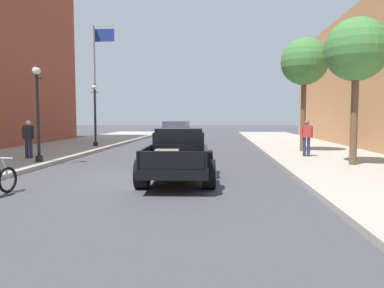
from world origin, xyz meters
TOP-DOWN VIEW (x-y plane):
  - ground_plane at (0.00, 0.00)m, footprint 140.00×140.00m
  - hotrod_truck_black at (0.90, 0.01)m, footprint 2.33×5.00m
  - car_background_red at (-0.70, 12.82)m, footprint 2.02×4.38m
  - pedestrian_sidewalk_left at (-6.06, 3.77)m, footprint 0.53×0.22m
  - pedestrian_sidewalk_right at (6.11, 5.43)m, footprint 0.53×0.22m
  - street_lamp_near at (-5.02, 2.64)m, footprint 0.50×0.32m
  - street_lamp_far at (-5.44, 10.43)m, footprint 0.50×0.32m
  - flagpole at (-7.73, 17.75)m, footprint 1.74×0.16m
  - street_tree_nearest at (7.16, 2.69)m, footprint 2.30×2.30m
  - street_tree_second at (6.51, 7.96)m, footprint 2.40×2.40m

SIDE VIEW (x-z plane):
  - ground_plane at x=0.00m, z-range 0.00..0.00m
  - hotrod_truck_black at x=0.90m, z-range -0.04..1.54m
  - car_background_red at x=-0.70m, z-range -0.06..1.59m
  - pedestrian_sidewalk_left at x=-6.06m, z-range 0.26..1.91m
  - pedestrian_sidewalk_right at x=6.11m, z-range 0.26..1.91m
  - street_lamp_near at x=-5.02m, z-range 0.46..4.31m
  - street_lamp_far at x=-5.44m, z-range 0.46..4.31m
  - street_tree_nearest at x=7.16m, z-range 1.66..7.07m
  - street_tree_second at x=6.51m, z-range 1.81..7.65m
  - flagpole at x=-7.73m, z-range 1.19..10.35m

